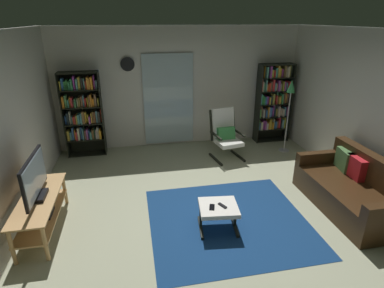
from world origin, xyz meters
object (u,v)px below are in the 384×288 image
lounge_armchair (225,133)px  tv_remote (222,206)px  bookshelf_near_sofa (273,100)px  leather_sofa (353,190)px  tv_stand (41,209)px  cell_phone (212,207)px  floor_lamp_by_shelf (290,97)px  ottoman (218,210)px  wall_clock (127,64)px  television (35,179)px  bookshelf_near_tv (83,112)px

lounge_armchair → tv_remote: size_ratio=7.10×
bookshelf_near_sofa → leather_sofa: bookshelf_near_sofa is taller
tv_stand → cell_phone: bearing=-11.4°
floor_lamp_by_shelf → bookshelf_near_sofa: bearing=93.8°
ottoman → wall_clock: wall_clock is taller
wall_clock → tv_stand: bearing=-114.6°
television → tv_remote: television is taller
wall_clock → ottoman: bearing=-71.3°
tv_stand → ottoman: size_ratio=2.42×
television → leather_sofa: size_ratio=0.53×
tv_stand → wall_clock: 3.43m
bookshelf_near_tv → floor_lamp_by_shelf: 4.30m
leather_sofa → lounge_armchair: bearing=121.7°
bookshelf_near_tv → cell_phone: bearing=-57.3°
tv_stand → ottoman: bearing=-10.4°
bookshelf_near_sofa → wall_clock: (-3.23, 0.19, 0.87)m
ottoman → floor_lamp_by_shelf: 3.34m
television → floor_lamp_by_shelf: bearing=22.9°
television → bookshelf_near_tv: bearing=83.2°
tv_stand → floor_lamp_by_shelf: 5.02m
bookshelf_near_sofa → ottoman: bookshelf_near_sofa is taller
television → bookshelf_near_tv: 2.61m
tv_stand → cell_phone: size_ratio=9.87×
tv_stand → wall_clock: (1.28, 2.80, 1.51)m
leather_sofa → tv_remote: size_ratio=12.24×
bookshelf_near_tv → tv_stand: bearing=-96.9°
lounge_armchair → television: bearing=-149.3°
bookshelf_near_tv → leather_sofa: size_ratio=1.00×
ottoman → wall_clock: (-1.09, 3.23, 1.55)m
bookshelf_near_sofa → floor_lamp_by_shelf: 0.72m
tv_remote → television: bearing=142.1°
leather_sofa → cell_phone: size_ratio=12.59×
ottoman → floor_lamp_by_shelf: floor_lamp_by_shelf is taller
leather_sofa → cell_phone: 2.26m
tv_stand → floor_lamp_by_shelf: floor_lamp_by_shelf is taller
tv_stand → bookshelf_near_tv: bookshelf_near_tv is taller
tv_stand → leather_sofa: bearing=-4.1°
bookshelf_near_sofa → tv_remote: 3.76m
tv_stand → television: 0.45m
television → floor_lamp_by_shelf: size_ratio=0.59×
bookshelf_near_tv → ottoman: bearing=-55.8°
tv_stand → television: size_ratio=1.49×
television → floor_lamp_by_shelf: (4.55, 1.93, 0.42)m
tv_remote → wall_clock: (-1.14, 3.25, 1.47)m
bookshelf_near_sofa → cell_phone: bearing=-126.0°
lounge_armchair → wall_clock: wall_clock is taller
bookshelf_near_sofa → ottoman: size_ratio=3.15×
bookshelf_near_sofa → cell_phone: bookshelf_near_sofa is taller
tv_remote → cell_phone: size_ratio=1.03×
bookshelf_near_tv → wall_clock: bearing=11.8°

